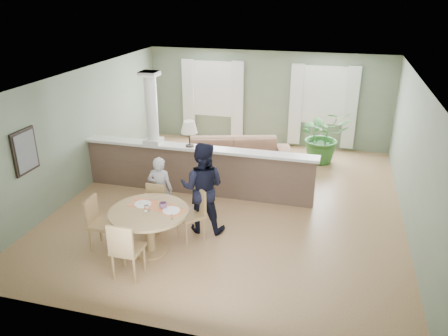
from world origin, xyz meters
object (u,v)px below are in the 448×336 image
(chair_far_man, at_px, (194,211))
(man_person, at_px, (202,188))
(chair_far_boy, at_px, (154,205))
(houseplant, at_px, (323,136))
(dining_table, at_px, (150,219))
(chair_near, at_px, (125,248))
(child_person, at_px, (160,190))
(sofa, at_px, (234,158))
(chair_side, at_px, (99,221))

(chair_far_man, relative_size, man_person, 0.55)
(chair_far_boy, bearing_deg, chair_far_man, -9.49)
(chair_far_man, bearing_deg, houseplant, 109.80)
(chair_far_boy, distance_m, chair_far_man, 0.85)
(houseplant, xyz_separation_m, chair_far_boy, (-2.91, -4.38, -0.24))
(dining_table, relative_size, chair_far_man, 1.40)
(houseplant, relative_size, chair_near, 1.44)
(houseplant, height_order, dining_table, houseplant)
(houseplant, xyz_separation_m, man_person, (-2.00, -4.19, 0.16))
(dining_table, relative_size, child_person, 1.00)
(sofa, height_order, chair_far_man, chair_far_man)
(child_person, bearing_deg, dining_table, 98.67)
(chair_side, bearing_deg, houseplant, -36.80)
(dining_table, height_order, child_person, child_person)
(chair_near, height_order, man_person, man_person)
(houseplant, bearing_deg, child_person, -125.42)
(sofa, xyz_separation_m, dining_table, (-0.56, -3.77, 0.23))
(dining_table, bearing_deg, man_person, 56.73)
(chair_side, relative_size, man_person, 0.55)
(chair_far_boy, bearing_deg, chair_near, -85.19)
(chair_near, bearing_deg, child_person, -84.34)
(dining_table, distance_m, chair_side, 0.95)
(sofa, xyz_separation_m, chair_far_man, (0.01, -3.09, 0.11))
(man_person, bearing_deg, chair_near, 63.16)
(dining_table, height_order, chair_side, chair_side)
(dining_table, xyz_separation_m, chair_near, (-0.08, -0.78, -0.10))
(chair_far_man, xyz_separation_m, child_person, (-0.83, 0.42, 0.14))
(child_person, bearing_deg, chair_side, 55.09)
(chair_near, xyz_separation_m, child_person, (-0.18, 1.88, 0.13))
(chair_far_man, relative_size, child_person, 0.72)
(sofa, bearing_deg, houseplant, 17.29)
(chair_near, height_order, child_person, child_person)
(houseplant, distance_m, dining_table, 5.81)
(sofa, bearing_deg, chair_side, -128.13)
(dining_table, height_order, chair_near, chair_near)
(dining_table, bearing_deg, sofa, 81.48)
(sofa, distance_m, houseplant, 2.52)
(dining_table, distance_m, chair_near, 0.80)
(sofa, bearing_deg, child_person, -123.84)
(sofa, distance_m, chair_near, 4.60)
(chair_far_man, bearing_deg, child_person, -162.04)
(sofa, bearing_deg, chair_far_boy, -122.35)
(chair_far_boy, height_order, chair_side, chair_side)
(chair_side, bearing_deg, child_person, -32.74)
(chair_far_boy, xyz_separation_m, child_person, (0.01, 0.31, 0.19))
(chair_far_boy, bearing_deg, child_person, 86.12)
(dining_table, relative_size, chair_side, 1.40)
(sofa, distance_m, dining_table, 3.82)
(sofa, height_order, chair_far_boy, chair_far_boy)
(chair_far_man, height_order, chair_near, chair_near)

